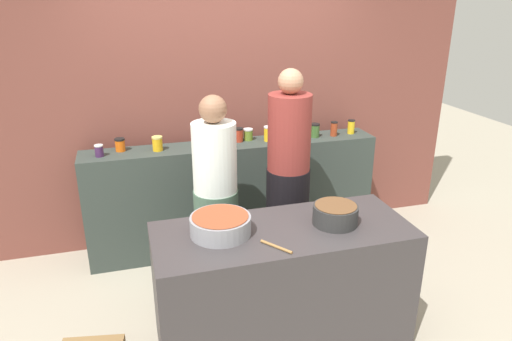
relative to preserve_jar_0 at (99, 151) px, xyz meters
The scene contains 20 objects.
ground 1.91m from the preserve_jar_0, 42.53° to the right, with size 12.00×12.00×0.00m, color #A59B87.
storefront_wall 1.29m from the preserve_jar_0, 18.43° to the left, with size 4.80×0.12×3.00m, color brown.
display_shelf 1.29m from the preserve_jar_0, ahead, with size 2.70×0.36×1.04m, color #333C37.
prep_table 1.90m from the preserve_jar_0, 49.62° to the right, with size 1.70×0.70×0.88m, color #393436.
preserve_jar_0 is the anchor object (origin of this frame).
preserve_jar_1 0.20m from the preserve_jar_0, 30.22° to the left, with size 0.09×0.09×0.11m.
preserve_jar_2 0.48m from the preserve_jar_0, ahead, with size 0.09×0.09×0.13m.
preserve_jar_3 1.01m from the preserve_jar_0, ahead, with size 0.09×0.09×0.10m.
preserve_jar_4 1.23m from the preserve_jar_0, ahead, with size 0.08×0.08×0.13m.
preserve_jar_5 1.32m from the preserve_jar_0, ahead, with size 0.09×0.09×0.11m.
preserve_jar_6 1.49m from the preserve_jar_0, ahead, with size 0.09×0.09×0.14m.
preserve_jar_7 1.85m from the preserve_jar_0, ahead, with size 0.07×0.07×0.10m.
preserve_jar_8 1.95m from the preserve_jar_0, ahead, with size 0.09×0.09×0.13m.
preserve_jar_9 2.14m from the preserve_jar_0, ahead, with size 0.07×0.07×0.14m.
preserve_jar_10 2.34m from the preserve_jar_0, ahead, with size 0.07×0.07×0.14m.
cooking_pot_left 1.52m from the preserve_jar_0, 60.12° to the right, with size 0.39×0.39×0.13m.
cooking_pot_center 2.06m from the preserve_jar_0, 42.28° to the right, with size 0.30×0.30×0.14m.
wooden_spoon 1.90m from the preserve_jar_0, 56.64° to the right, with size 0.02×0.02×0.23m, color #9E703D.
cook_with_tongs 1.12m from the preserve_jar_0, 36.05° to the right, with size 0.35×0.35×1.63m.
cook_in_cap 1.61m from the preserve_jar_0, 22.58° to the right, with size 0.36×0.36×1.80m.
Camera 1 is at (-0.92, -2.85, 2.32)m, focal length 32.77 mm.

